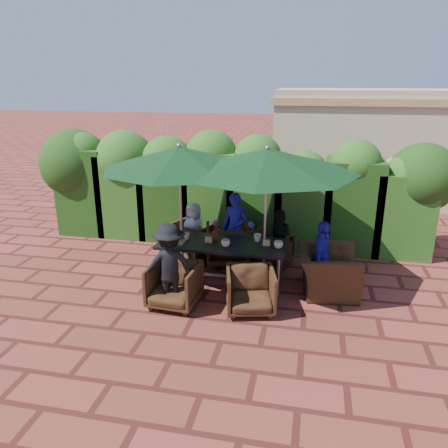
% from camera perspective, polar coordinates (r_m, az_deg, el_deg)
% --- Properties ---
extents(ground, '(80.00, 80.00, 0.00)m').
position_cam_1_polar(ground, '(7.81, -1.86, -8.04)').
color(ground, maroon).
rests_on(ground, ground).
extents(dining_table, '(2.25, 0.90, 0.75)m').
position_cam_1_polar(dining_table, '(7.69, -0.22, -2.98)').
color(dining_table, black).
rests_on(dining_table, ground).
extents(umbrella_left, '(2.69, 2.69, 2.46)m').
position_cam_1_polar(umbrella_left, '(7.48, -5.87, 8.59)').
color(umbrella_left, gray).
rests_on(umbrella_left, ground).
extents(umbrella_right, '(3.01, 3.01, 2.46)m').
position_cam_1_polar(umbrella_right, '(7.21, 5.63, 8.24)').
color(umbrella_right, gray).
rests_on(umbrella_right, ground).
extents(chair_far_left, '(1.03, 1.00, 0.83)m').
position_cam_1_polar(chair_far_left, '(8.84, -4.23, -1.92)').
color(chair_far_left, black).
rests_on(chair_far_left, ground).
extents(chair_far_mid, '(0.99, 0.95, 0.85)m').
position_cam_1_polar(chair_far_mid, '(8.60, 0.46, -2.40)').
color(chair_far_mid, black).
rests_on(chair_far_mid, ground).
extents(chair_far_right, '(0.91, 0.88, 0.76)m').
position_cam_1_polar(chair_far_right, '(8.50, 6.12, -3.09)').
color(chair_far_right, black).
rests_on(chair_far_right, ground).
extents(chair_near_left, '(0.80, 0.76, 0.78)m').
position_cam_1_polar(chair_near_left, '(7.06, -6.53, -7.66)').
color(chair_near_left, black).
rests_on(chair_near_left, ground).
extents(chair_near_right, '(0.88, 0.84, 0.76)m').
position_cam_1_polar(chair_near_right, '(6.87, 3.48, -8.41)').
color(chair_near_right, black).
rests_on(chair_near_right, ground).
extents(chair_end_right, '(0.84, 1.19, 0.98)m').
position_cam_1_polar(chair_end_right, '(7.64, 13.43, -5.13)').
color(chair_end_right, black).
rests_on(chair_end_right, ground).
extents(adult_far_left, '(0.65, 0.53, 1.14)m').
position_cam_1_polar(adult_far_left, '(8.84, -3.95, -0.83)').
color(adult_far_left, silver).
rests_on(adult_far_left, ground).
extents(adult_far_mid, '(0.59, 0.52, 1.40)m').
position_cam_1_polar(adult_far_mid, '(8.54, 1.43, -0.57)').
color(adult_far_mid, '#241FA8').
rests_on(adult_far_mid, ground).
extents(adult_far_right, '(0.63, 0.51, 1.14)m').
position_cam_1_polar(adult_far_right, '(8.39, 7.31, -2.00)').
color(adult_far_right, black).
rests_on(adult_far_right, ground).
extents(adult_near_left, '(0.96, 0.65, 1.38)m').
position_cam_1_polar(adult_near_left, '(6.94, -7.08, -5.41)').
color(adult_near_left, black).
rests_on(adult_near_left, ground).
extents(adult_end_right, '(0.46, 0.77, 1.25)m').
position_cam_1_polar(adult_end_right, '(7.58, 12.60, -4.18)').
color(adult_end_right, '#241FA8').
rests_on(adult_end_right, ground).
extents(child_left, '(0.30, 0.24, 0.81)m').
position_cam_1_polar(child_left, '(8.79, -1.05, -2.07)').
color(child_left, '#CE4974').
rests_on(child_left, ground).
extents(child_right, '(0.32, 0.27, 0.81)m').
position_cam_1_polar(child_right, '(8.69, 3.53, -2.34)').
color(child_right, '#8B55B9').
rests_on(child_right, ground).
extents(pedestrian_a, '(1.48, 0.54, 1.58)m').
position_cam_1_polar(pedestrian_a, '(11.25, 9.50, 4.34)').
color(pedestrian_a, green).
rests_on(pedestrian_a, ground).
extents(pedestrian_b, '(0.86, 0.61, 1.65)m').
position_cam_1_polar(pedestrian_b, '(11.42, 15.70, 4.29)').
color(pedestrian_b, '#CE4974').
rests_on(pedestrian_b, ground).
extents(pedestrian_c, '(1.19, 0.81, 1.70)m').
position_cam_1_polar(pedestrian_c, '(11.42, 20.99, 3.87)').
color(pedestrian_c, gray).
rests_on(pedestrian_c, ground).
extents(cup_a, '(0.18, 0.18, 0.14)m').
position_cam_1_polar(cup_a, '(7.77, -7.14, -1.74)').
color(cup_a, beige).
rests_on(cup_a, dining_table).
extents(cup_b, '(0.13, 0.13, 0.12)m').
position_cam_1_polar(cup_b, '(7.84, -4.93, -1.56)').
color(cup_b, beige).
rests_on(cup_b, dining_table).
extents(cup_c, '(0.15, 0.15, 0.12)m').
position_cam_1_polar(cup_c, '(7.47, 0.21, -2.51)').
color(cup_c, beige).
rests_on(cup_c, dining_table).
extents(cup_d, '(0.14, 0.14, 0.13)m').
position_cam_1_polar(cup_d, '(7.73, 4.38, -1.79)').
color(cup_d, beige).
rests_on(cup_d, dining_table).
extents(cup_e, '(0.16, 0.16, 0.12)m').
position_cam_1_polar(cup_e, '(7.45, 7.13, -2.70)').
color(cup_e, beige).
rests_on(cup_e, dining_table).
extents(ketchup_bottle, '(0.04, 0.04, 0.17)m').
position_cam_1_polar(ketchup_bottle, '(7.75, -1.24, -1.54)').
color(ketchup_bottle, '#B20C0A').
rests_on(ketchup_bottle, dining_table).
extents(sauce_bottle, '(0.04, 0.04, 0.17)m').
position_cam_1_polar(sauce_bottle, '(7.74, -1.05, -1.56)').
color(sauce_bottle, '#4C230C').
rests_on(sauce_bottle, dining_table).
extents(serving_tray, '(0.35, 0.25, 0.02)m').
position_cam_1_polar(serving_tray, '(7.72, -6.46, -2.32)').
color(serving_tray, tan).
rests_on(serving_tray, dining_table).
extents(number_block_left, '(0.12, 0.06, 0.10)m').
position_cam_1_polar(number_block_left, '(7.67, -2.03, -2.05)').
color(number_block_left, tan).
rests_on(number_block_left, dining_table).
extents(number_block_right, '(0.12, 0.06, 0.10)m').
position_cam_1_polar(number_block_right, '(7.55, 5.58, -2.45)').
color(number_block_right, tan).
rests_on(number_block_right, dining_table).
extents(hedge_wall, '(9.10, 1.60, 2.47)m').
position_cam_1_polar(hedge_wall, '(9.57, -0.41, 5.43)').
color(hedge_wall, '#143C10').
rests_on(hedge_wall, ground).
extents(building, '(6.20, 3.08, 3.20)m').
position_cam_1_polar(building, '(14.03, 19.44, 9.72)').
color(building, '#C3B391').
rests_on(building, ground).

